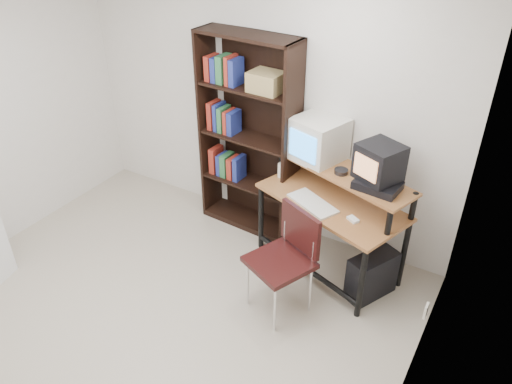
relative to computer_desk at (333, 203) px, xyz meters
The scene contains 16 objects.
floor 2.02m from the computer_desk, 121.12° to the right, with size 4.00×4.00×0.01m, color #B0A592.
back_wall 1.21m from the computer_desk, 158.92° to the left, with size 4.00×0.01×2.60m, color silver.
right_wall 2.01m from the computer_desk, 57.83° to the right, with size 0.01×4.00×2.60m, color silver.
computer_desk is the anchor object (origin of this frame).
crt_monitor 0.58m from the computer_desk, 142.40° to the left, with size 0.52×0.52×0.39m.
vcr 0.49m from the computer_desk, ahead, with size 0.36×0.26×0.08m, color black.
crt_tv 0.61m from the computer_desk, ahead, with size 0.42×0.41×0.30m.
cd_spindle 0.30m from the computer_desk, 64.26° to the left, with size 0.12×0.12×0.05m, color #26262B.
keyboard 0.22m from the computer_desk, 126.58° to the right, with size 0.47×0.21×0.04m, color beige.
mousepad 0.34m from the computer_desk, 37.02° to the right, with size 0.22×0.18×0.01m, color black.
mouse 0.35m from the computer_desk, 39.89° to the right, with size 0.10×0.06×0.03m, color white.
desk_speaker 0.59m from the computer_desk, 168.75° to the left, with size 0.08×0.07×0.17m, color beige.
pc_tower 0.72m from the computer_desk, 21.54° to the right, with size 0.20×0.45×0.42m, color black.
school_chair 0.70m from the computer_desk, 98.76° to the right, with size 0.61×0.61×0.93m.
bookshelf 1.09m from the computer_desk, 166.75° to the left, with size 1.02×0.39×2.00m.
wall_outlet 1.18m from the computer_desk, 25.10° to the right, with size 0.02×0.08×0.12m, color beige.
Camera 1 is at (2.27, -1.91, 3.13)m, focal length 35.00 mm.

